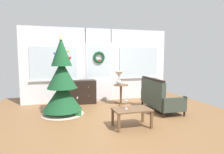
# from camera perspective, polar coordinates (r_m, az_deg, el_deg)

# --- Properties ---
(ground_plane) EXTENTS (6.76, 6.76, 0.00)m
(ground_plane) POSITION_cam_1_polar(r_m,az_deg,el_deg) (5.22, 1.20, -11.62)
(ground_plane) COLOR brown
(back_wall_with_door) EXTENTS (5.20, 0.19, 2.55)m
(back_wall_with_door) POSITION_cam_1_polar(r_m,az_deg,el_deg) (6.99, -3.94, 3.56)
(back_wall_with_door) COLOR white
(back_wall_with_door) RESTS_ON ground
(christmas_tree) EXTENTS (1.15, 1.15, 2.15)m
(christmas_tree) POSITION_cam_1_polar(r_m,az_deg,el_deg) (5.50, -14.27, -2.36)
(christmas_tree) COLOR #4C331E
(christmas_tree) RESTS_ON ground
(dresser_cabinet) EXTENTS (0.92, 0.48, 0.78)m
(dresser_cabinet) POSITION_cam_1_polar(r_m,az_deg,el_deg) (6.70, -8.64, -4.30)
(dresser_cabinet) COLOR black
(dresser_cabinet) RESTS_ON ground
(settee_sofa) EXTENTS (0.76, 1.53, 0.96)m
(settee_sofa) POSITION_cam_1_polar(r_m,az_deg,el_deg) (5.92, 13.26, -5.89)
(settee_sofa) COLOR black
(settee_sofa) RESTS_ON ground
(side_table) EXTENTS (0.50, 0.48, 0.66)m
(side_table) POSITION_cam_1_polar(r_m,az_deg,el_deg) (6.45, 2.60, -3.88)
(side_table) COLOR brown
(side_table) RESTS_ON ground
(table_lamp) EXTENTS (0.28, 0.28, 0.44)m
(table_lamp) POSITION_cam_1_polar(r_m,az_deg,el_deg) (6.41, 2.00, 0.34)
(table_lamp) COLOR silver
(table_lamp) RESTS_ON side_table
(coffee_table) EXTENTS (0.84, 0.53, 0.42)m
(coffee_table) POSITION_cam_1_polar(r_m,az_deg,el_deg) (4.48, 5.77, -9.94)
(coffee_table) COLOR brown
(coffee_table) RESTS_ON ground
(wine_glass) EXTENTS (0.08, 0.08, 0.20)m
(wine_glass) POSITION_cam_1_polar(r_m,az_deg,el_deg) (4.40, 4.22, -7.46)
(wine_glass) COLOR silver
(wine_glass) RESTS_ON coffee_table
(gift_box) EXTENTS (0.16, 0.14, 0.16)m
(gift_box) POSITION_cam_1_polar(r_m,az_deg,el_deg) (5.41, -9.85, -10.18)
(gift_box) COLOR #266633
(gift_box) RESTS_ON ground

